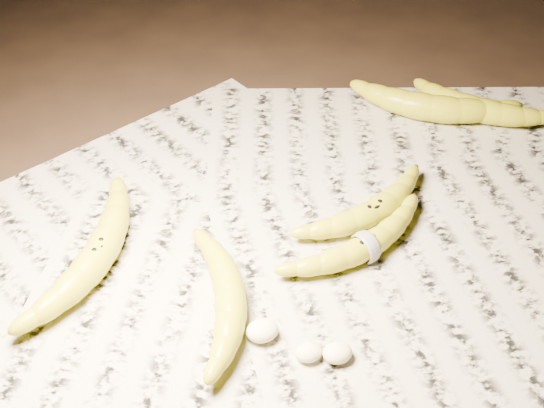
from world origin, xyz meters
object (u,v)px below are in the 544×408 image
object	(u,v)px
banana_taped	(366,245)
banana_upper_a	(432,106)
banana_center	(373,210)
banana_left_b	(230,296)
banana_upper_b	(478,107)
banana_left_a	(98,253)

from	to	relation	value
banana_taped	banana_upper_a	size ratio (longest dim) A/B	0.90
banana_center	banana_taped	world-z (taller)	banana_center
banana_left_b	banana_upper_b	xyz separation A→B (m)	(0.44, 0.24, 0.00)
banana_left_b	banana_center	xyz separation A→B (m)	(0.21, 0.08, -0.00)
banana_left_a	banana_left_b	distance (m)	0.17
banana_center	banana_upper_a	size ratio (longest dim) A/B	0.85
banana_left_b	banana_upper_b	world-z (taller)	same
banana_left_a	banana_taped	size ratio (longest dim) A/B	1.18
banana_left_a	banana_taped	xyz separation A→B (m)	(0.31, -0.08, -0.00)
banana_upper_a	banana_left_a	bearing A→B (deg)	-131.23
banana_upper_b	banana_left_b	bearing A→B (deg)	-106.93
banana_taped	banana_upper_b	size ratio (longest dim) A/B	1.06
banana_taped	banana_left_a	bearing A→B (deg)	147.32
banana_left_a	banana_upper_a	world-z (taller)	banana_upper_a
banana_upper_b	banana_left_a	bearing A→B (deg)	-122.50
banana_upper_a	banana_upper_b	bearing A→B (deg)	14.29
banana_left_b	banana_center	bearing A→B (deg)	-57.33
banana_center	banana_taped	xyz separation A→B (m)	(-0.03, -0.05, -0.00)
banana_upper_b	banana_upper_a	bearing A→B (deg)	-153.24
banana_left_b	banana_upper_a	xyz separation A→B (m)	(0.38, 0.27, 0.00)
banana_left_a	banana_center	bearing A→B (deg)	-59.62
banana_left_a	banana_left_b	size ratio (longest dim) A/B	1.22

